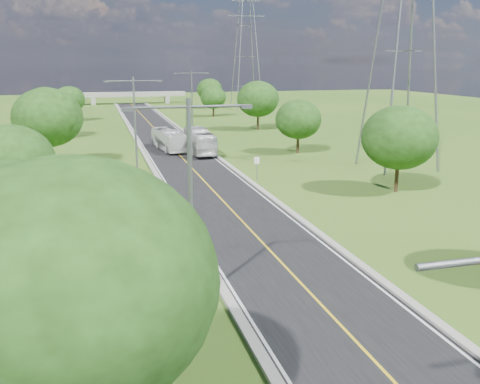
# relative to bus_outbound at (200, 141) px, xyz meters

# --- Properties ---
(ground) EXTENTS (260.00, 260.00, 0.00)m
(ground) POSITION_rel_bus_outbound_xyz_m (-2.79, 4.73, -1.57)
(ground) COLOR #305B19
(ground) RESTS_ON ground
(road) EXTENTS (8.00, 150.00, 0.06)m
(road) POSITION_rel_bus_outbound_xyz_m (-2.79, 10.73, -1.54)
(road) COLOR black
(road) RESTS_ON ground
(curb_left) EXTENTS (0.50, 150.00, 0.22)m
(curb_left) POSITION_rel_bus_outbound_xyz_m (-7.04, 10.73, -1.46)
(curb_left) COLOR gray
(curb_left) RESTS_ON ground
(curb_right) EXTENTS (0.50, 150.00, 0.22)m
(curb_right) POSITION_rel_bus_outbound_xyz_m (1.46, 10.73, -1.46)
(curb_right) COLOR gray
(curb_right) RESTS_ON ground
(speed_limit_sign) EXTENTS (0.55, 0.09, 2.40)m
(speed_limit_sign) POSITION_rel_bus_outbound_xyz_m (2.41, -17.29, 0.03)
(speed_limit_sign) COLOR slate
(speed_limit_sign) RESTS_ON ground
(overpass) EXTENTS (30.00, 3.00, 3.20)m
(overpass) POSITION_rel_bus_outbound_xyz_m (-2.79, 84.73, 0.84)
(overpass) COLOR gray
(overpass) RESTS_ON ground
(streetlight_near_left) EXTENTS (5.90, 0.25, 10.00)m
(streetlight_near_left) POSITION_rel_bus_outbound_xyz_m (-8.79, -43.27, 4.37)
(streetlight_near_left) COLOR slate
(streetlight_near_left) RESTS_ON ground
(streetlight_mid_left) EXTENTS (5.90, 0.25, 10.00)m
(streetlight_mid_left) POSITION_rel_bus_outbound_xyz_m (-8.79, -10.27, 4.37)
(streetlight_mid_left) COLOR slate
(streetlight_mid_left) RESTS_ON ground
(streetlight_far_right) EXTENTS (5.90, 0.25, 10.00)m
(streetlight_far_right) POSITION_rel_bus_outbound_xyz_m (3.21, 22.73, 4.37)
(streetlight_far_right) COLOR slate
(streetlight_far_right) RESTS_ON ground
(power_tower_near) EXTENTS (9.00, 6.40, 28.00)m
(power_tower_near) POSITION_rel_bus_outbound_xyz_m (19.21, -15.27, 12.44)
(power_tower_near) COLOR slate
(power_tower_near) RESTS_ON ground
(power_tower_far) EXTENTS (9.00, 6.40, 28.00)m
(power_tower_far) POSITION_rel_bus_outbound_xyz_m (23.21, 59.73, 12.44)
(power_tower_far) COLOR slate
(power_tower_far) RESTS_ON ground
(tree_lb) EXTENTS (6.30, 6.30, 7.33)m
(tree_lb) POSITION_rel_bus_outbound_xyz_m (-18.79, -27.27, 3.07)
(tree_lb) COLOR black
(tree_lb) RESTS_ON ground
(tree_lc) EXTENTS (7.56, 7.56, 8.79)m
(tree_lc) POSITION_rel_bus_outbound_xyz_m (-17.79, -5.27, 4.01)
(tree_lc) COLOR black
(tree_lc) RESTS_ON ground
(tree_ld) EXTENTS (6.72, 6.72, 7.82)m
(tree_ld) POSITION_rel_bus_outbound_xyz_m (-19.79, 18.73, 3.38)
(tree_ld) COLOR black
(tree_ld) RESTS_ON ground
(tree_le) EXTENTS (5.88, 5.88, 6.84)m
(tree_le) POSITION_rel_bus_outbound_xyz_m (-17.29, 42.73, 2.76)
(tree_le) COLOR black
(tree_le) RESTS_ON ground
(tree_lf) EXTENTS (7.98, 7.98, 9.28)m
(tree_lf) POSITION_rel_bus_outbound_xyz_m (-13.79, -53.27, 4.32)
(tree_lf) COLOR black
(tree_lf) RESTS_ON ground
(tree_rb) EXTENTS (6.72, 6.72, 7.82)m
(tree_rb) POSITION_rel_bus_outbound_xyz_m (13.21, -25.27, 3.38)
(tree_rb) COLOR black
(tree_rb) RESTS_ON ground
(tree_rc) EXTENTS (5.88, 5.88, 6.84)m
(tree_rc) POSITION_rel_bus_outbound_xyz_m (12.21, -3.27, 2.76)
(tree_rc) COLOR black
(tree_rc) RESTS_ON ground
(tree_rd) EXTENTS (7.14, 7.14, 8.30)m
(tree_rd) POSITION_rel_bus_outbound_xyz_m (14.21, 20.73, 3.69)
(tree_rd) COLOR black
(tree_rd) RESTS_ON ground
(tree_re) EXTENTS (5.46, 5.46, 6.35)m
(tree_re) POSITION_rel_bus_outbound_xyz_m (11.71, 44.73, 2.45)
(tree_re) COLOR black
(tree_re) RESTS_ON ground
(tree_rf) EXTENTS (6.30, 6.30, 7.33)m
(tree_rf) POSITION_rel_bus_outbound_xyz_m (15.21, 64.73, 3.07)
(tree_rf) COLOR black
(tree_rf) RESTS_ON ground
(bus_outbound) EXTENTS (2.74, 10.89, 3.02)m
(bus_outbound) POSITION_rel_bus_outbound_xyz_m (0.00, 0.00, 0.00)
(bus_outbound) COLOR silver
(bus_outbound) RESTS_ON road
(bus_inbound) EXTENTS (3.52, 9.94, 2.71)m
(bus_inbound) POSITION_rel_bus_outbound_xyz_m (-3.59, 3.22, -0.16)
(bus_inbound) COLOR silver
(bus_inbound) RESTS_ON road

